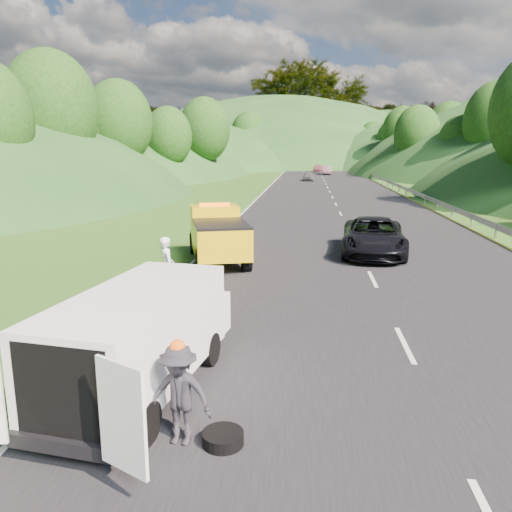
# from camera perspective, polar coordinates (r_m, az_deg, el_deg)

# --- Properties ---
(ground) EXTENTS (320.00, 320.00, 0.00)m
(ground) POSITION_cam_1_polar(r_m,az_deg,el_deg) (14.04, 2.91, -6.59)
(ground) COLOR #38661E
(ground) RESTS_ON ground
(road_surface) EXTENTS (14.00, 200.00, 0.02)m
(road_surface) POSITION_cam_1_polar(r_m,az_deg,el_deg) (53.52, 8.43, 7.26)
(road_surface) COLOR black
(road_surface) RESTS_ON ground
(guardrail) EXTENTS (0.06, 140.00, 1.52)m
(guardrail) POSITION_cam_1_polar(r_m,az_deg,el_deg) (66.63, 14.32, 7.96)
(guardrail) COLOR gray
(guardrail) RESTS_ON ground
(tree_line_left) EXTENTS (14.00, 140.00, 14.00)m
(tree_line_left) POSITION_cam_1_polar(r_m,az_deg,el_deg) (76.00, -9.24, 8.66)
(tree_line_left) COLOR #2D5C1B
(tree_line_left) RESTS_ON ground
(tree_line_right) EXTENTS (14.00, 140.00, 14.00)m
(tree_line_right) POSITION_cam_1_polar(r_m,az_deg,el_deg) (76.74, 23.01, 7.89)
(tree_line_right) COLOR #2D5C1B
(tree_line_right) RESTS_ON ground
(hills_backdrop) EXTENTS (201.00, 288.60, 44.00)m
(hills_backdrop) POSITION_cam_1_polar(r_m,az_deg,el_deg) (148.16, 8.26, 10.35)
(hills_backdrop) COLOR #2D5B23
(hills_backdrop) RESTS_ON ground
(tow_truck) EXTENTS (3.38, 5.66, 2.29)m
(tow_truck) POSITION_cam_1_polar(r_m,az_deg,el_deg) (20.18, -4.41, 2.48)
(tow_truck) COLOR black
(tow_truck) RESTS_ON ground
(white_van) EXTENTS (3.23, 5.94, 2.01)m
(white_van) POSITION_cam_1_polar(r_m,az_deg,el_deg) (9.59, -12.90, -8.79)
(white_van) COLOR black
(white_van) RESTS_ON ground
(woman) EXTENTS (0.76, 0.82, 1.84)m
(woman) POSITION_cam_1_polar(r_m,az_deg,el_deg) (15.98, -10.00, -4.41)
(woman) COLOR white
(woman) RESTS_ON ground
(child) EXTENTS (0.64, 0.57, 1.11)m
(child) POSITION_cam_1_polar(r_m,az_deg,el_deg) (14.11, -6.37, -6.55)
(child) COLOR tan
(child) RESTS_ON ground
(worker) EXTENTS (1.11, 0.73, 1.62)m
(worker) POSITION_cam_1_polar(r_m,az_deg,el_deg) (8.42, -8.58, -20.42)
(worker) COLOR black
(worker) RESTS_ON ground
(suitcase) EXTENTS (0.37, 0.23, 0.56)m
(suitcase) POSITION_cam_1_polar(r_m,az_deg,el_deg) (15.67, -16.47, -4.00)
(suitcase) COLOR #52513D
(suitcase) RESTS_ON ground
(spare_tire) EXTENTS (0.65, 0.65, 0.20)m
(spare_tire) POSITION_cam_1_polar(r_m,az_deg,el_deg) (8.32, -3.78, -20.75)
(spare_tire) COLOR black
(spare_tire) RESTS_ON ground
(passing_suv) EXTENTS (3.12, 5.85, 1.56)m
(passing_suv) POSITION_cam_1_polar(r_m,az_deg,el_deg) (22.26, 13.19, 0.17)
(passing_suv) COLOR black
(passing_suv) RESTS_ON ground
(dist_car_a) EXTENTS (1.51, 3.76, 1.28)m
(dist_car_a) POSITION_cam_1_polar(r_m,az_deg,el_deg) (71.61, 6.03, 8.54)
(dist_car_a) COLOR #4B4B50
(dist_car_a) RESTS_ON ground
(dist_car_b) EXTENTS (1.63, 4.68, 1.54)m
(dist_car_b) POSITION_cam_1_polar(r_m,az_deg,el_deg) (89.16, 8.05, 9.20)
(dist_car_b) COLOR brown
(dist_car_b) RESTS_ON ground
(dist_car_c) EXTENTS (1.89, 4.64, 1.35)m
(dist_car_c) POSITION_cam_1_polar(r_m,az_deg,el_deg) (98.90, 7.11, 9.51)
(dist_car_c) COLOR #8E4752
(dist_car_c) RESTS_ON ground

